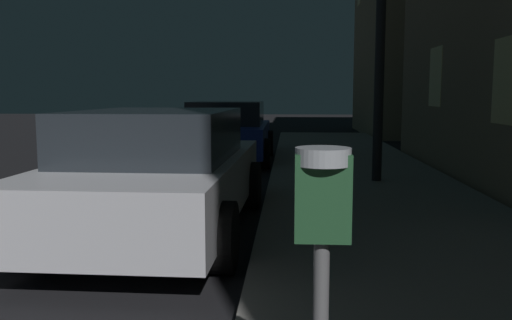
{
  "coord_description": "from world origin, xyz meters",
  "views": [
    {
      "loc": [
        4.35,
        -2.6,
        1.61
      ],
      "look_at": [
        4.16,
        0.37,
        1.25
      ],
      "focal_mm": 37.9,
      "sensor_mm": 36.0,
      "label": 1
    }
  ],
  "objects": [
    {
      "name": "building_far",
      "position": [
        10.7,
        19.67,
        5.09
      ],
      "size": [
        6.81,
        7.11,
        10.19
      ],
      "color": "#998466",
      "rests_on": "ground"
    },
    {
      "name": "car_blue",
      "position": [
        2.85,
        10.22,
        0.7
      ],
      "size": [
        2.15,
        4.14,
        1.43
      ],
      "color": "navy",
      "rests_on": "ground"
    },
    {
      "name": "car_silver",
      "position": [
        2.85,
        3.5,
        0.72
      ],
      "size": [
        2.17,
        4.55,
        1.43
      ],
      "color": "#B7B7BF",
      "rests_on": "ground"
    },
    {
      "name": "parking_meter",
      "position": [
        4.46,
        -0.78,
        1.12
      ],
      "size": [
        0.19,
        0.19,
        1.28
      ],
      "color": "#59595B",
      "rests_on": "sidewalk"
    }
  ]
}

